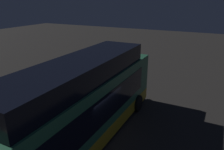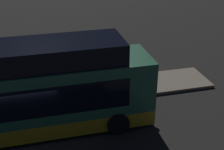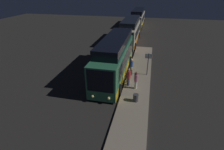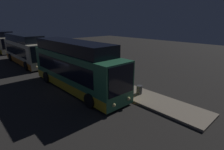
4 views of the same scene
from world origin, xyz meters
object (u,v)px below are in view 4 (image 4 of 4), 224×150
at_px(bus_second, 25,51).
at_px(passenger_waiting, 109,77).
at_px(sign_post, 103,62).
at_px(suitcase, 104,83).
at_px(passenger_with_bags, 119,77).
at_px(trash_bin, 139,90).
at_px(bus_lead, 75,68).
at_px(passenger_boarding, 93,71).
at_px(bus_third, 1,42).

bearing_deg(bus_second, passenger_waiting, 6.88).
height_order(bus_second, passenger_waiting, bus_second).
distance_m(passenger_waiting, sign_post, 3.19).
relative_size(passenger_waiting, suitcase, 1.78).
height_order(passenger_waiting, passenger_with_bags, passenger_waiting).
bearing_deg(passenger_with_bags, bus_second, 142.99).
height_order(passenger_with_bags, trash_bin, passenger_with_bags).
relative_size(bus_lead, trash_bin, 16.57).
bearing_deg(suitcase, bus_second, -173.36).
bearing_deg(passenger_boarding, bus_second, -113.37).
height_order(passenger_waiting, suitcase, passenger_waiting).
bearing_deg(sign_post, passenger_with_bags, -16.12).
relative_size(passenger_waiting, passenger_with_bags, 1.03).
bearing_deg(bus_third, trash_bin, 4.97).
relative_size(bus_second, passenger_with_bags, 6.35).
distance_m(suitcase, trash_bin, 3.12).
height_order(suitcase, sign_post, sign_post).
bearing_deg(bus_lead, bus_second, 180.00).
xyz_separation_m(bus_lead, passenger_boarding, (0.06, 1.80, -0.61)).
height_order(sign_post, trash_bin, sign_post).
xyz_separation_m(passenger_with_bags, sign_post, (-3.10, 0.90, 0.61)).
height_order(passenger_waiting, trash_bin, passenger_waiting).
distance_m(bus_second, passenger_waiting, 14.97).
relative_size(passenger_with_bags, suitcase, 1.72).
relative_size(bus_second, trash_bin, 16.52).
bearing_deg(bus_third, bus_second, 0.00).
xyz_separation_m(bus_second, passenger_boarding, (12.66, 1.80, -0.55)).
relative_size(bus_lead, passenger_with_bags, 6.37).
bearing_deg(trash_bin, bus_lead, -149.52).
distance_m(bus_second, trash_bin, 17.54).
bearing_deg(passenger_waiting, bus_third, 14.11).
height_order(bus_third, sign_post, bus_third).
xyz_separation_m(bus_third, trash_bin, (31.65, 2.75, -1.21)).
bearing_deg(passenger_with_bags, sign_post, 117.41).
bearing_deg(bus_lead, sign_post, 97.07).
bearing_deg(passenger_boarding, trash_bin, 70.13).
bearing_deg(passenger_with_bags, passenger_waiting, -166.05).
relative_size(bus_third, passenger_boarding, 6.60).
bearing_deg(bus_second, passenger_with_bags, 9.46).
bearing_deg(bus_second, suitcase, 6.64).
distance_m(passenger_waiting, passenger_with_bags, 0.86).
distance_m(bus_lead, bus_third, 26.98).
xyz_separation_m(passenger_boarding, trash_bin, (4.62, 0.95, -0.71)).
relative_size(bus_second, suitcase, 10.93).
bearing_deg(suitcase, sign_post, 140.77).
height_order(suitcase, trash_bin, suitcase).
xyz_separation_m(bus_second, suitcase, (14.35, 1.67, -1.21)).
distance_m(bus_second, suitcase, 14.50).
bearing_deg(bus_third, passenger_waiting, 3.51).
height_order(bus_lead, bus_third, bus_lead).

